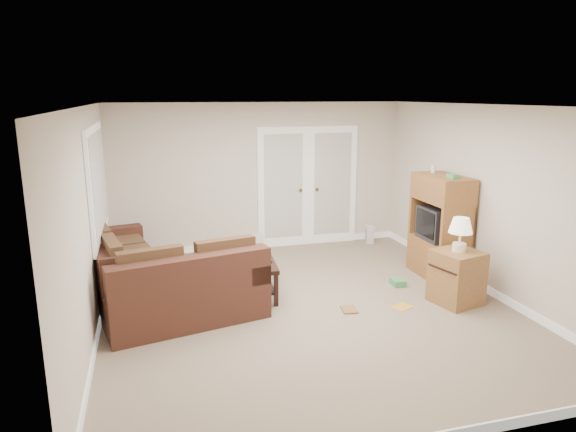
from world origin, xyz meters
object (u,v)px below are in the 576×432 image
object	(u,v)px
tv_armoire	(440,226)
side_cabinet	(457,273)
sectional_sofa	(149,278)
coffee_table	(251,273)

from	to	relation	value
tv_armoire	side_cabinet	world-z (taller)	tv_armoire
sectional_sofa	side_cabinet	size ratio (longest dim) A/B	2.63
sectional_sofa	tv_armoire	bearing A→B (deg)	-13.39
sectional_sofa	side_cabinet	bearing A→B (deg)	-27.57
sectional_sofa	coffee_table	bearing A→B (deg)	-9.81
coffee_table	side_cabinet	world-z (taller)	side_cabinet
sectional_sofa	tv_armoire	distance (m)	4.14
tv_armoire	coffee_table	bearing A→B (deg)	177.30
coffee_table	side_cabinet	distance (m)	2.69
sectional_sofa	side_cabinet	world-z (taller)	side_cabinet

